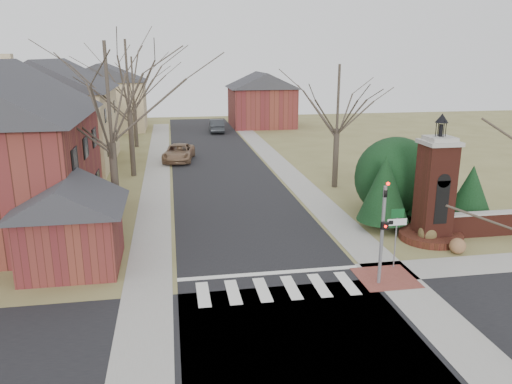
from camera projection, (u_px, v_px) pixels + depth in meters
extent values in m
plane|color=olive|center=(281.00, 298.00, 19.55)|extent=(120.00, 120.00, 0.00)
cube|color=black|center=(222.00, 172.00, 40.45)|extent=(8.00, 70.00, 0.01)
cube|color=black|center=(301.00, 339.00, 16.70)|extent=(120.00, 8.00, 0.01)
cube|color=silver|center=(277.00, 289.00, 20.31)|extent=(8.00, 2.20, 0.02)
cube|color=silver|center=(270.00, 273.00, 21.74)|extent=(8.00, 0.35, 0.02)
cube|color=gray|center=(285.00, 170.00, 41.30)|extent=(2.00, 60.00, 0.02)
cube|color=gray|center=(157.00, 175.00, 39.60)|extent=(2.00, 60.00, 0.02)
cube|color=brown|center=(386.00, 278.00, 21.29)|extent=(2.40, 2.40, 0.02)
cylinder|color=slate|center=(382.00, 236.00, 20.27)|extent=(0.14, 0.14, 4.20)
imported|color=black|center=(385.00, 190.00, 19.75)|extent=(0.15, 0.18, 0.90)
sphere|color=#FF0C05|center=(388.00, 184.00, 19.46)|extent=(0.14, 0.14, 0.14)
cube|color=black|center=(385.00, 226.00, 19.96)|extent=(0.28, 0.16, 0.30)
sphere|color=#FF0C05|center=(386.00, 226.00, 19.88)|extent=(0.11, 0.11, 0.11)
cylinder|color=slate|center=(395.00, 240.00, 22.02)|extent=(0.06, 0.06, 2.60)
cube|color=silver|center=(397.00, 222.00, 21.78)|extent=(0.90, 0.03, 0.30)
cube|color=black|center=(391.00, 223.00, 21.72)|extent=(0.22, 0.02, 0.18)
cube|color=#0F461E|center=(398.00, 213.00, 21.67)|extent=(0.60, 0.03, 0.40)
cylinder|color=#522118|center=(430.00, 236.00, 25.73)|extent=(3.20, 3.20, 0.36)
cube|color=#522118|center=(435.00, 193.00, 25.11)|extent=(1.50, 1.50, 5.00)
cube|color=black|center=(442.00, 202.00, 24.51)|extent=(0.70, 0.10, 2.20)
cube|color=gray|center=(440.00, 143.00, 24.43)|extent=(1.70, 1.70, 0.20)
cube|color=gray|center=(440.00, 139.00, 24.38)|extent=(1.30, 1.30, 0.20)
cylinder|color=black|center=(441.00, 130.00, 24.27)|extent=(0.20, 0.20, 0.60)
cone|color=black|center=(442.00, 118.00, 24.11)|extent=(0.64, 0.64, 0.45)
cube|color=#522118|center=(510.00, 223.00, 26.35)|extent=(7.50, 0.40, 1.20)
cube|color=gray|center=(512.00, 212.00, 26.18)|extent=(7.50, 0.50, 0.10)
cube|color=tan|center=(56.00, 128.00, 42.14)|extent=(9.00, 12.00, 6.40)
cube|color=tan|center=(9.00, 77.00, 38.29)|extent=(0.75, 0.75, 3.50)
cube|color=brown|center=(72.00, 237.00, 22.06)|extent=(4.00, 4.00, 2.80)
cube|color=brown|center=(36.00, 201.00, 20.59)|extent=(0.75, 0.75, 1.82)
cube|color=tan|center=(105.00, 106.00, 62.38)|extent=(10.00, 8.00, 6.00)
cube|color=tan|center=(76.00, 74.00, 59.34)|extent=(0.75, 0.75, 3.08)
cube|color=brown|center=(261.00, 107.00, 65.79)|extent=(8.00, 8.00, 5.00)
cube|color=brown|center=(246.00, 82.00, 63.00)|extent=(0.75, 0.75, 2.80)
cylinder|color=#473D33|center=(382.00, 224.00, 27.31)|extent=(0.20, 0.20, 0.50)
cone|color=black|center=(384.00, 188.00, 26.77)|extent=(2.80, 2.80, 3.60)
cylinder|color=#473D33|center=(427.00, 214.00, 28.99)|extent=(0.20, 0.20, 0.50)
cone|color=black|center=(431.00, 175.00, 28.37)|extent=(3.40, 3.40, 4.20)
cylinder|color=#473D33|center=(468.00, 218.00, 28.37)|extent=(0.20, 0.20, 0.50)
cone|color=black|center=(471.00, 190.00, 27.93)|extent=(2.40, 2.40, 2.80)
sphere|color=black|center=(396.00, 174.00, 29.41)|extent=(4.80, 4.80, 4.80)
cylinder|color=#473D33|center=(115.00, 188.00, 26.31)|extent=(0.40, 0.40, 4.83)
cylinder|color=#473D33|center=(132.00, 144.00, 38.63)|extent=(0.40, 0.40, 5.04)
cylinder|color=#473D33|center=(136.00, 125.00, 50.98)|extent=(0.40, 0.40, 4.41)
cylinder|color=#473D33|center=(336.00, 158.00, 35.42)|extent=(0.40, 0.40, 4.20)
imported|color=#826247|center=(179.00, 153.00, 44.54)|extent=(3.25, 5.62, 1.47)
imported|color=#2C2F33|center=(217.00, 126.00, 60.98)|extent=(1.87, 4.88, 1.59)
sphere|color=brown|center=(428.00, 234.00, 25.20)|extent=(0.95, 0.95, 0.95)
sphere|color=brown|center=(458.00, 246.00, 23.82)|extent=(0.77, 0.77, 0.77)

